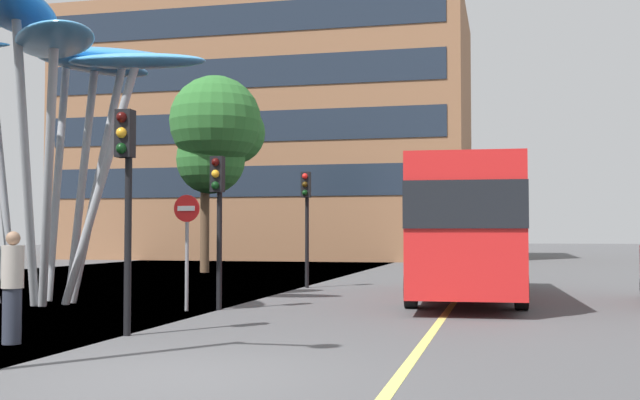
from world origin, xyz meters
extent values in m
cube|color=#4C4C4F|center=(0.00, 0.00, -0.05)|extent=(120.00, 240.00, 0.10)
cube|color=#E0D666|center=(2.72, 0.00, 0.00)|extent=(0.16, 144.00, 0.01)
cube|color=red|center=(2.95, 11.96, 1.87)|extent=(2.93, 9.88, 3.05)
cube|color=black|center=(2.95, 11.96, 2.30)|extent=(2.96, 9.98, 0.98)
cube|color=yellow|center=(2.72, 16.78, 3.10)|extent=(1.36, 0.17, 0.36)
cube|color=#B2B2B7|center=(2.95, 11.96, 3.52)|extent=(2.01, 3.51, 0.24)
cylinder|color=black|center=(4.04, 15.05, 0.48)|extent=(0.33, 0.97, 0.96)
cylinder|color=black|center=(1.58, 14.93, 0.48)|extent=(0.33, 0.97, 0.96)
cylinder|color=black|center=(4.31, 9.34, 0.48)|extent=(0.33, 0.97, 0.96)
cylinder|color=black|center=(1.85, 9.22, 0.48)|extent=(0.33, 0.97, 0.96)
cylinder|color=#9EA0A5|center=(-5.49, 8.30, 2.93)|extent=(1.93, 0.40, 5.91)
ellipsoid|color=#4CA3E5|center=(-4.63, 8.39, 5.86)|extent=(3.52, 1.58, 0.43)
cylinder|color=#9EA0A5|center=(-5.95, 9.01, 3.11)|extent=(1.21, 1.06, 6.25)
ellipsoid|color=#388EDB|center=(-5.48, 9.40, 6.22)|extent=(3.57, 3.30, 0.62)
cylinder|color=#9EA0A5|center=(-6.55, 9.28, 3.06)|extent=(0.52, 0.93, 6.14)
ellipsoid|color=#4299E0|center=(-6.42, 9.62, 6.12)|extent=(2.54, 3.78, 0.42)
cylinder|color=#9EA0A5|center=(-7.43, 9.58, 3.34)|extent=(0.71, 1.74, 6.73)
ellipsoid|color=#388EDB|center=(-7.66, 10.33, 6.68)|extent=(2.42, 4.07, 0.91)
cylinder|color=#9EA0A5|center=(-8.55, 8.70, 3.65)|extent=(1.51, 0.70, 7.34)
cylinder|color=#9EA0A5|center=(-6.62, 6.92, 3.29)|extent=(0.74, 1.89, 6.63)
ellipsoid|color=#2D7FD1|center=(-6.37, 6.09, 6.58)|extent=(2.54, 3.95, 0.71)
cylinder|color=#9EA0A5|center=(-6.09, 7.00, 2.95)|extent=(1.36, 1.66, 5.96)
ellipsoid|color=#4CA3E5|center=(-5.55, 6.30, 5.90)|extent=(3.73, 4.15, 0.44)
cylinder|color=black|center=(-2.23, 3.28, 1.90)|extent=(0.12, 0.12, 3.79)
cube|color=black|center=(-2.23, 3.14, 3.39)|extent=(0.28, 0.24, 0.80)
sphere|color=#390706|center=(-2.23, 3.01, 3.65)|extent=(0.18, 0.18, 0.18)
sphere|color=orange|center=(-2.23, 3.01, 3.39)|extent=(0.18, 0.18, 0.18)
sphere|color=black|center=(-2.23, 3.01, 3.13)|extent=(0.18, 0.18, 0.18)
cylinder|color=black|center=(-2.29, 7.82, 1.72)|extent=(0.12, 0.12, 3.44)
cube|color=black|center=(-2.29, 7.68, 3.04)|extent=(0.28, 0.24, 0.80)
sphere|color=#390706|center=(-2.29, 7.55, 3.30)|extent=(0.18, 0.18, 0.18)
sphere|color=orange|center=(-2.29, 7.55, 3.04)|extent=(0.18, 0.18, 0.18)
sphere|color=black|center=(-2.29, 7.55, 2.78)|extent=(0.18, 0.18, 0.18)
cylinder|color=black|center=(-2.11, 15.18, 1.82)|extent=(0.12, 0.12, 3.63)
cube|color=black|center=(-2.11, 15.04, 3.23)|extent=(0.28, 0.24, 0.80)
sphere|color=red|center=(-2.11, 14.91, 3.49)|extent=(0.18, 0.18, 0.18)
sphere|color=#3A2707|center=(-2.11, 14.91, 3.23)|extent=(0.18, 0.18, 0.18)
sphere|color=black|center=(-2.11, 14.91, 2.97)|extent=(0.18, 0.18, 0.18)
cylinder|color=brown|center=(-8.74, 23.33, 1.93)|extent=(0.39, 0.39, 3.86)
sphere|color=#2D6B2D|center=(-8.42, 23.46, 6.17)|extent=(3.45, 3.45, 3.45)
sphere|color=#2D6B2D|center=(-7.96, 22.48, 6.44)|extent=(3.88, 3.88, 3.88)
sphere|color=#2D6B2D|center=(-8.25, 22.72, 4.85)|extent=(2.94, 2.94, 2.94)
sphere|color=#2D6B2D|center=(-7.56, 23.76, 6.10)|extent=(2.72, 2.72, 2.72)
cylinder|color=#2D3342|center=(-3.52, 1.96, 0.43)|extent=(0.29, 0.29, 0.86)
cylinder|color=#B2A89E|center=(-3.52, 1.96, 1.20)|extent=(0.34, 0.34, 0.67)
sphere|color=#937056|center=(-3.52, 1.96, 1.64)|extent=(0.22, 0.22, 0.22)
cylinder|color=gray|center=(-2.91, 7.44, 1.28)|extent=(0.08, 0.08, 2.57)
cylinder|color=red|center=(-2.91, 7.41, 2.27)|extent=(0.60, 0.03, 0.60)
cube|color=white|center=(-2.91, 7.38, 2.27)|extent=(0.40, 0.04, 0.11)
cube|color=#8E6042|center=(-11.81, 43.85, 8.36)|extent=(26.76, 14.16, 16.72)
cube|color=#1E2838|center=(-11.81, 36.76, 4.85)|extent=(25.16, 0.08, 1.87)
cube|color=#1E2838|center=(-11.81, 36.76, 8.19)|extent=(25.16, 0.08, 1.87)
cube|color=#1E2838|center=(-11.81, 36.76, 11.54)|extent=(25.16, 0.08, 1.87)
cube|color=#1E2838|center=(-11.81, 36.76, 14.88)|extent=(25.16, 0.08, 1.87)
camera|label=1|loc=(3.97, -8.98, 1.73)|focal=44.43mm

